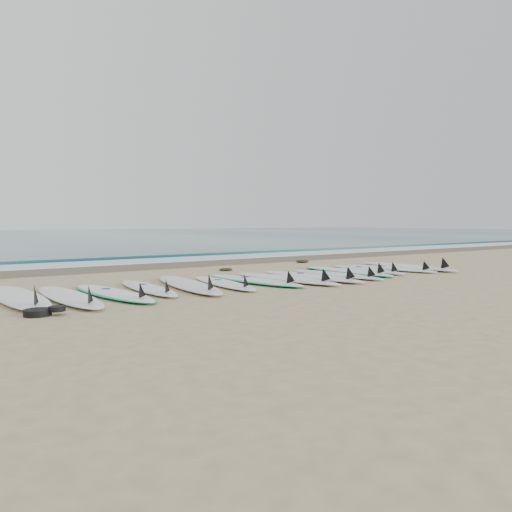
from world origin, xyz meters
TOP-DOWN VIEW (x-y plane):
  - ground at (0.00, 0.00)m, footprint 120.00×120.00m
  - ocean at (0.00, 32.50)m, footprint 120.00×55.00m
  - wet_sand_band at (0.00, 4.10)m, footprint 120.00×1.80m
  - foam_band at (0.00, 5.50)m, footprint 120.00×1.40m
  - wave_crest at (0.00, 7.00)m, footprint 120.00×1.00m
  - surfboard_0 at (-4.24, 0.04)m, footprint 0.65×2.89m
  - surfboard_1 at (-3.64, -0.27)m, footprint 0.61×2.65m
  - surfboard_2 at (-2.98, -0.22)m, footprint 0.85×2.51m
  - surfboard_3 at (-2.33, -0.01)m, footprint 0.60×2.32m
  - surfboard_4 at (-1.61, -0.05)m, footprint 1.00×2.90m
  - surfboard_5 at (-0.98, -0.16)m, footprint 0.73×2.34m
  - surfboard_6 at (-0.30, -0.12)m, footprint 0.94×2.54m
  - surfboard_7 at (0.33, -0.28)m, footprint 0.91×2.71m
  - surfboard_8 at (0.96, -0.28)m, footprint 0.82×2.70m
  - surfboard_9 at (1.65, -0.27)m, footprint 0.73×2.41m
  - surfboard_10 at (2.31, 0.11)m, footprint 0.62×2.59m
  - surfboard_11 at (2.96, 0.12)m, footprint 0.82×2.46m
  - surfboard_12 at (3.64, -0.05)m, footprint 0.72×2.38m
  - surfboard_13 at (4.27, 0.02)m, footprint 0.65×2.85m
  - seaweed_near at (0.41, 2.07)m, footprint 0.33×0.26m
  - seaweed_far at (3.29, 2.79)m, footprint 0.39×0.30m
  - leash_coil at (-4.22, -1.28)m, footprint 0.46×0.36m

SIDE VIEW (x-z plane):
  - ground at x=0.00m, z-range 0.00..0.00m
  - wet_sand_band at x=0.00m, z-range 0.00..0.01m
  - ocean at x=0.00m, z-range 0.00..0.03m
  - foam_band at x=0.00m, z-range 0.00..0.04m
  - seaweed_near at x=0.41m, z-range 0.00..0.06m
  - seaweed_far at x=3.29m, z-range 0.00..0.07m
  - surfboard_2 at x=-2.98m, z-range -0.11..0.20m
  - surfboard_6 at x=-0.30m, z-range -0.11..0.20m
  - surfboard_10 at x=2.31m, z-range -0.12..0.21m
  - leash_coil at x=-4.22m, z-range -0.01..0.10m
  - wave_crest at x=0.00m, z-range 0.00..0.10m
  - surfboard_3 at x=-2.33m, z-range -0.10..0.20m
  - surfboard_5 at x=-0.98m, z-range -0.10..0.20m
  - surfboard_12 at x=3.64m, z-range -0.10..0.20m
  - surfboard_9 at x=1.65m, z-range -0.10..0.20m
  - surfboard_11 at x=2.96m, z-range -0.10..0.21m
  - surfboard_1 at x=-3.64m, z-range -0.11..0.23m
  - surfboard_8 at x=0.96m, z-range -0.11..0.23m
  - surfboard_7 at x=0.33m, z-range -0.11..0.23m
  - surfboard_13 at x=4.27m, z-range -0.12..0.24m
  - surfboard_4 at x=-1.61m, z-range -0.12..0.25m
  - surfboard_0 at x=-4.24m, z-range -0.12..0.25m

